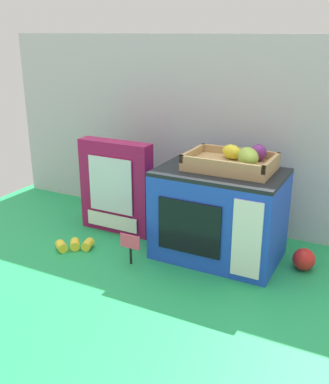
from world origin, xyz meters
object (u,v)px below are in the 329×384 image
toy_microwave (219,214)px  cookie_set_box (116,187)px  price_sign (130,245)px  loose_toy_apple (304,259)px  loose_toy_banana (75,245)px  food_groups_crate (235,161)px

toy_microwave → cookie_set_box: cookie_set_box is taller
price_sign → loose_toy_apple: size_ratio=1.44×
loose_toy_banana → loose_toy_apple: size_ratio=1.72×
loose_toy_banana → food_groups_crate: bearing=23.8°
cookie_set_box → loose_toy_apple: (0.67, 0.01, -0.13)m
toy_microwave → loose_toy_banana: toy_microwave is taller
food_groups_crate → loose_toy_banana: food_groups_crate is taller
toy_microwave → food_groups_crate: 0.18m
loose_toy_banana → cookie_set_box: bearing=78.7°
food_groups_crate → loose_toy_apple: 0.37m
food_groups_crate → loose_toy_banana: 0.60m
cookie_set_box → loose_toy_apple: 0.69m
toy_microwave → cookie_set_box: bearing=177.0°
loose_toy_banana → loose_toy_apple: loose_toy_apple is taller
toy_microwave → cookie_set_box: (-0.40, 0.02, 0.02)m
food_groups_crate → price_sign: food_groups_crate is taller
food_groups_crate → toy_microwave: bearing=-139.3°
cookie_set_box → loose_toy_banana: (-0.04, -0.20, -0.15)m
food_groups_crate → price_sign: size_ratio=2.66×
food_groups_crate → cookie_set_box: size_ratio=0.79×
loose_toy_apple → loose_toy_banana: bearing=-163.1°
food_groups_crate → loose_toy_apple: (0.24, 0.01, -0.28)m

